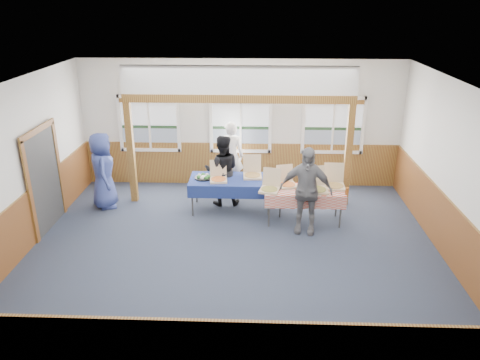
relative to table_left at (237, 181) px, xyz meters
name	(u,v)px	position (x,y,z in m)	size (l,w,h in m)	color
floor	(234,251)	(0.02, -1.88, -0.71)	(8.00, 8.00, 0.00)	#252D3D
ceiling	(233,85)	(0.02, -1.88, 2.49)	(8.00, 8.00, 0.00)	white
wall_back	(241,124)	(0.02, 1.62, 0.89)	(8.00, 8.00, 0.00)	silver
wall_front	(217,285)	(0.02, -5.38, 0.89)	(8.00, 8.00, 0.00)	silver
wall_left	(16,170)	(-3.98, -1.88, 0.89)	(8.00, 8.00, 0.00)	silver
wall_right	(458,177)	(4.02, -1.88, 0.89)	(8.00, 8.00, 0.00)	silver
wainscot_back	(241,164)	(0.02, 1.60, -0.16)	(7.98, 0.05, 1.10)	brown
wainscot_front	(218,358)	(0.02, -5.35, -0.16)	(7.98, 0.05, 1.10)	brown
wainscot_left	(27,222)	(-3.95, -1.88, -0.16)	(0.05, 6.98, 1.10)	brown
wainscot_right	(447,229)	(4.00, -1.88, -0.16)	(0.05, 6.98, 1.10)	brown
cased_opening	(44,180)	(-3.94, -0.98, 0.34)	(0.06, 1.30, 2.10)	#353535
window_left	(149,120)	(-2.28, 1.58, 0.97)	(1.56, 0.10, 1.46)	white
window_mid	(241,121)	(0.02, 1.58, 0.97)	(1.56, 0.10, 1.46)	white
window_right	(333,122)	(2.32, 1.58, 0.97)	(1.56, 0.10, 1.46)	white
post_left	(131,153)	(-2.48, 0.42, 0.49)	(0.15, 0.15, 2.40)	brown
post_right	(348,156)	(2.52, 0.42, 0.49)	(0.15, 0.15, 2.40)	brown
cross_beam	(239,99)	(0.02, 0.42, 1.78)	(5.15, 0.18, 0.18)	brown
table_left	(237,181)	(0.00, 0.00, 0.00)	(2.27, 1.38, 0.76)	#353535
table_right	(304,192)	(1.47, -0.55, -0.01)	(1.83, 1.31, 0.76)	#353535
pizza_box_a	(218,178)	(-0.40, -0.11, 0.11)	(0.42, 0.49, 0.41)	beige
pizza_box_b	(252,174)	(0.35, 0.16, 0.12)	(0.43, 0.52, 0.45)	beige
pizza_box_c	(270,188)	(0.73, -0.65, 0.12)	(0.49, 0.55, 0.43)	beige
pizza_box_d	(287,183)	(1.11, -0.36, 0.11)	(0.48, 0.54, 0.41)	beige
pizza_box_e	(317,188)	(1.71, -0.63, 0.12)	(0.49, 0.57, 0.47)	beige
pizza_box_f	(334,184)	(2.12, -0.41, 0.12)	(0.44, 0.53, 0.47)	beige
veggie_tray	(204,177)	(-0.75, 0.00, 0.08)	(0.41, 0.41, 0.09)	black
drink_glass	(347,191)	(2.32, -0.80, 0.13)	(0.07, 0.07, 0.15)	#964B19
woman_white	(231,156)	(-0.21, 1.22, 0.18)	(0.64, 0.42, 1.76)	white
woman_black	(222,170)	(-0.35, 0.32, 0.13)	(0.81, 0.63, 1.67)	black
man_blue	(103,171)	(-3.06, 0.06, 0.18)	(0.87, 0.56, 1.77)	#3A4891
person_grey	(306,190)	(1.45, -1.00, 0.21)	(1.08, 0.45, 1.84)	slate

